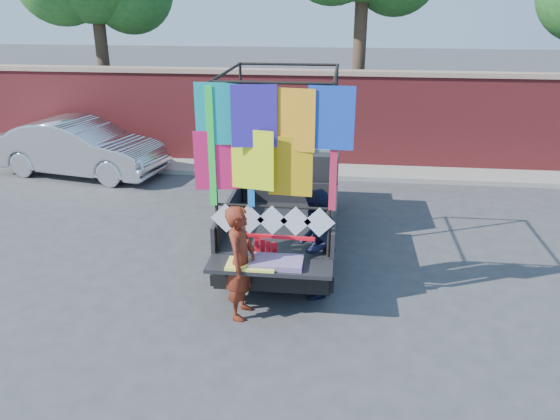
# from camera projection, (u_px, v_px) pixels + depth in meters

# --- Properties ---
(ground) EXTENTS (90.00, 90.00, 0.00)m
(ground) POSITION_uv_depth(u_px,v_px,m) (296.00, 289.00, 8.81)
(ground) COLOR #38383A
(ground) RESTS_ON ground
(brick_wall) EXTENTS (30.00, 0.45, 2.61)m
(brick_wall) POSITION_uv_depth(u_px,v_px,m) (320.00, 118.00, 14.80)
(brick_wall) COLOR maroon
(brick_wall) RESTS_ON ground
(curb) EXTENTS (30.00, 1.20, 0.12)m
(curb) POSITION_uv_depth(u_px,v_px,m) (317.00, 171.00, 14.61)
(curb) COLOR gray
(curb) RESTS_ON ground
(pickup_truck) EXTENTS (2.13, 5.36, 3.37)m
(pickup_truck) POSITION_uv_depth(u_px,v_px,m) (290.00, 194.00, 10.55)
(pickup_truck) COLOR black
(pickup_truck) RESTS_ON ground
(sedan) EXTENTS (4.65, 2.34, 1.46)m
(sedan) POSITION_uv_depth(u_px,v_px,m) (81.00, 148.00, 14.24)
(sedan) COLOR silver
(sedan) RESTS_ON ground
(woman) EXTENTS (0.48, 0.67, 1.72)m
(woman) POSITION_uv_depth(u_px,v_px,m) (241.00, 262.00, 7.81)
(woman) COLOR maroon
(woman) RESTS_ON ground
(man) EXTENTS (0.76, 0.92, 1.74)m
(man) POSITION_uv_depth(u_px,v_px,m) (315.00, 244.00, 8.37)
(man) COLOR #141832
(man) RESTS_ON ground
(streamer_bundle) EXTENTS (1.06, 0.11, 0.72)m
(streamer_bundle) POSITION_uv_depth(u_px,v_px,m) (271.00, 250.00, 8.08)
(streamer_bundle) COLOR red
(streamer_bundle) RESTS_ON ground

